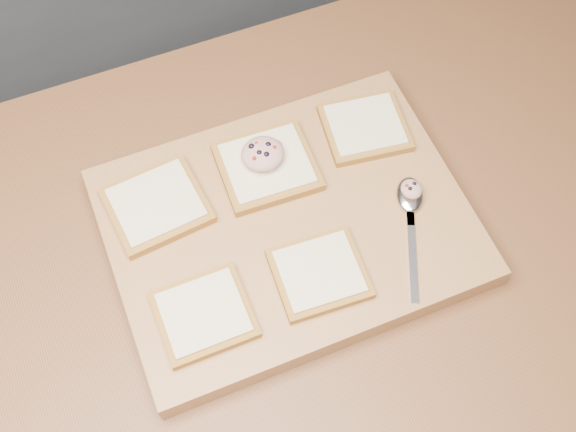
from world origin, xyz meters
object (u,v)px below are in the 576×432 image
(cutting_board, at_px, (288,226))
(bread_far_center, at_px, (267,166))
(spoon, at_px, (410,203))
(tuna_salad_dollop, at_px, (263,154))

(cutting_board, xyz_separation_m, bread_far_center, (0.00, 0.08, 0.03))
(cutting_board, bearing_deg, spoon, -14.50)
(tuna_salad_dollop, height_order, spoon, tuna_salad_dollop)
(tuna_salad_dollop, bearing_deg, spoon, -39.64)
(cutting_board, bearing_deg, tuna_salad_dollop, 89.91)
(bread_far_center, distance_m, tuna_salad_dollop, 0.02)
(bread_far_center, xyz_separation_m, spoon, (0.16, -0.13, -0.00))
(cutting_board, distance_m, tuna_salad_dollop, 0.10)
(cutting_board, xyz_separation_m, spoon, (0.16, -0.04, 0.02))
(tuna_salad_dollop, bearing_deg, cutting_board, -90.09)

